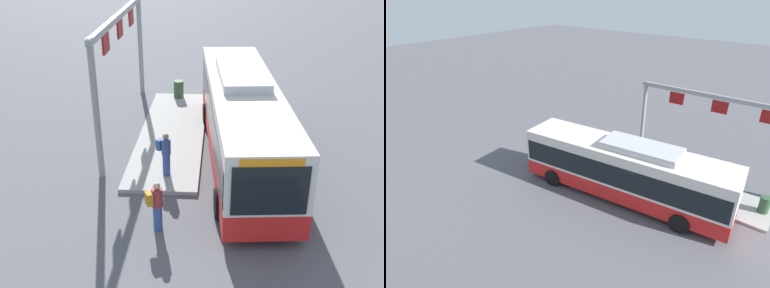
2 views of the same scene
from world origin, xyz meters
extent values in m
plane|color=#56565B|center=(0.00, 0.00, 0.00)|extent=(120.00, 120.00, 0.00)
cube|color=#9E9E99|center=(-2.09, -2.98, 0.08)|extent=(10.00, 2.80, 0.16)
cube|color=red|center=(0.00, 0.00, 0.77)|extent=(11.74, 3.56, 0.85)
cube|color=silver|center=(0.00, 0.00, 2.15)|extent=(11.74, 3.56, 1.90)
cube|color=black|center=(0.00, 0.00, 1.95)|extent=(11.52, 3.58, 1.20)
cube|color=black|center=(5.78, 0.54, 2.05)|extent=(0.24, 2.12, 1.50)
cube|color=#B7B7BC|center=(-0.86, -0.08, 3.28)|extent=(4.19, 2.12, 0.36)
cube|color=orange|center=(5.71, 0.53, 2.90)|extent=(0.28, 1.75, 0.28)
cylinder|color=black|center=(3.85, 1.56, 0.50)|extent=(1.02, 0.39, 1.00)
cylinder|color=black|center=(4.07, -0.83, 0.50)|extent=(1.02, 0.39, 1.00)
cylinder|color=black|center=(-3.68, 0.86, 0.50)|extent=(1.02, 0.39, 1.00)
cylinder|color=black|center=(-3.45, -1.53, 0.50)|extent=(1.02, 0.39, 1.00)
cylinder|color=#334C8C|center=(4.88, -2.70, 0.42)|extent=(0.38, 0.38, 0.85)
cylinder|color=maroon|center=(4.88, -2.70, 1.15)|extent=(0.46, 0.46, 0.60)
sphere|color=tan|center=(4.88, -2.70, 1.56)|extent=(0.22, 0.22, 0.22)
cube|color=#BF7F1E|center=(5.00, -2.92, 1.18)|extent=(0.33, 0.29, 0.40)
cylinder|color=#334C8C|center=(1.74, -2.79, 0.58)|extent=(0.38, 0.38, 0.85)
cylinder|color=#334C8C|center=(1.74, -2.79, 1.31)|extent=(0.46, 0.46, 0.60)
sphere|color=#9E755B|center=(1.74, -2.79, 1.72)|extent=(0.22, 0.22, 0.22)
cube|color=#335993|center=(1.62, -3.02, 1.34)|extent=(0.33, 0.29, 0.40)
cylinder|color=gray|center=(-7.63, -5.23, 2.60)|extent=(0.24, 0.24, 5.20)
cylinder|color=gray|center=(1.72, -5.23, 2.60)|extent=(0.24, 0.24, 5.20)
cube|color=gray|center=(-2.96, -5.23, 5.05)|extent=(9.75, 0.20, 0.24)
cube|color=maroon|center=(-5.53, -5.23, 4.50)|extent=(0.90, 0.08, 0.70)
cube|color=maroon|center=(-2.96, -5.23, 4.50)|extent=(0.90, 0.08, 0.70)
cube|color=maroon|center=(-0.38, -5.23, 4.50)|extent=(0.90, 0.08, 0.70)
cylinder|color=#2D5133|center=(-6.57, -3.10, 0.61)|extent=(0.52, 0.52, 0.90)
camera|label=1|loc=(16.58, -0.87, 8.67)|focal=43.29mm
camera|label=2|loc=(-7.54, 13.62, 10.86)|focal=30.69mm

